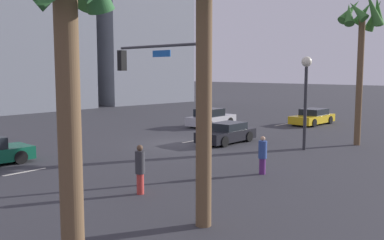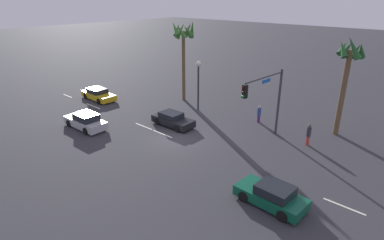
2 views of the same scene
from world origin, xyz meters
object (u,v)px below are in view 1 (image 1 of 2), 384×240
Objects in this scene: streetlamp at (306,83)px; car_3 at (313,117)px; pedestrian_0 at (263,154)px; car_0 at (227,133)px; palm_tree_0 at (363,27)px; building_1 at (125,32)px; pedestrian_1 at (140,168)px; traffic_signal at (167,82)px; palm_tree_2 at (66,29)px; car_1 at (211,118)px; palm_tree_1 at (202,12)px.

car_3 is at bearing -156.05° from streetlamp.
streetlamp reaches higher than pedestrian_0.
car_3 is 2.83× the size of pedestrian_0.
pedestrian_0 is (5.42, 5.99, 0.27)m from car_0.
building_1 is at bearing -110.66° from palm_tree_0.
building_1 is (-29.97, -36.71, 8.84)m from pedestrian_1.
pedestrian_0 is (-2.42, 3.25, -3.05)m from traffic_signal.
palm_tree_2 reaches higher than pedestrian_1.
car_0 is at bearing 64.96° from building_1.
car_0 is 0.72× the size of traffic_signal.
building_1 reaches higher than pedestrian_0.
car_1 is 22.59m from palm_tree_1.
palm_tree_2 is at bearing 4.19° from palm_tree_0.
car_0 is at bearing -78.41° from streetlamp.
palm_tree_0 reaches higher than car_0.
car_1 is at bearing -148.50° from pedestrian_1.
palm_tree_2 is (4.05, -0.21, -0.72)m from palm_tree_1.
building_1 reaches higher than palm_tree_2.
palm_tree_1 is at bearing 177.02° from palm_tree_2.
building_1 is (-14.58, -38.66, 2.94)m from palm_tree_0.
streetlamp reaches higher than pedestrian_1.
pedestrian_1 is 0.21× the size of palm_tree_1.
streetlamp reaches higher than car_1.
palm_tree_2 is 53.44m from building_1.
pedestrian_0 is (17.28, 6.17, 0.26)m from car_3.
building_1 is at bearing -116.12° from streetlamp.
palm_tree_2 is at bearing 32.23° from car_1.
pedestrian_1 is at bearing -145.46° from palm_tree_2.
building_1 reaches higher than palm_tree_0.
traffic_signal is 5.07m from pedestrian_0.
palm_tree_0 is (-12.37, 3.56, 2.95)m from traffic_signal.
palm_tree_1 is at bearing 58.06° from building_1.
building_1 reaches higher than streetlamp.
streetlamp is (-0.96, 4.66, 3.11)m from car_0.
palm_tree_0 reaches higher than car_1.
car_1 is 0.53× the size of palm_tree_1.
building_1 is at bearing -131.06° from palm_tree_2.
traffic_signal is at bearing 58.00° from building_1.
palm_tree_0 is at bearing 163.94° from traffic_signal.
streetlamp is at bearing -24.62° from palm_tree_0.
palm_tree_0 is (-3.57, 1.64, 3.16)m from streetlamp.
pedestrian_1 is at bearing 11.28° from car_3.
car_0 is at bearing -132.17° from pedestrian_0.
palm_tree_1 is (16.34, 1.71, -0.87)m from palm_tree_0.
pedestrian_1 is at bearing 28.01° from traffic_signal.
traffic_signal is at bearing -147.81° from palm_tree_2.
car_1 is at bearing -133.00° from pedestrian_0.
palm_tree_2 is at bearing 34.54° from pedestrian_1.
pedestrian_1 reaches higher than pedestrian_0.
pedestrian_1 reaches higher than car_3.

